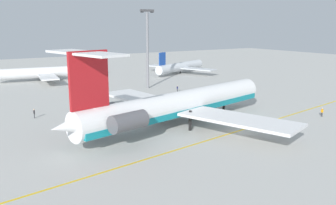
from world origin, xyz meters
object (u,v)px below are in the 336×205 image
main_jetliner (175,105)px  light_mast (147,45)px  airliner_far_left (42,73)px  airliner_mid_left (181,67)px  ground_crew_near_tail (177,88)px  ground_crew_portside (34,112)px  ground_crew_starboard (209,91)px  ground_crew_near_nose (322,111)px

main_jetliner → light_mast: size_ratio=2.23×
main_jetliner → airliner_far_left: 65.27m
airliner_mid_left → ground_crew_near_tail: (-21.68, -30.06, -1.33)m
airliner_far_left → ground_crew_portside: 47.98m
ground_crew_portside → ground_crew_starboard: 41.67m
airliner_far_left → airliner_mid_left: bearing=177.7°
ground_crew_portside → ground_crew_starboard: bearing=3.9°
airliner_mid_left → light_mast: (-25.35, -20.80, 9.36)m
ground_crew_near_tail → ground_crew_starboard: size_ratio=0.97×
main_jetliner → ground_crew_near_tail: size_ratio=27.41×
ground_crew_portside → light_mast: bearing=31.0°
main_jetliner → ground_crew_near_nose: bearing=-32.0°
ground_crew_near_tail → ground_crew_portside: ground_crew_portside is taller
airliner_mid_left → ground_crew_portside: 70.61m
airliner_far_left → ground_crew_portside: airliner_far_left is taller
ground_crew_near_tail → airliner_mid_left: bearing=-139.9°
ground_crew_near_tail → ground_crew_starboard: 9.11m
main_jetliner → airliner_far_left: main_jetliner is taller
main_jetliner → ground_crew_near_tail: (18.24, 26.72, -2.69)m
main_jetliner → light_mast: (14.58, 35.97, 7.99)m
main_jetliner → ground_crew_portside: bearing=123.3°
airliner_far_left → main_jetliner: bearing=103.7°
ground_crew_near_nose → ground_crew_starboard: bearing=54.3°
ground_crew_near_nose → light_mast: (-12.89, 45.40, 10.68)m
airliner_far_left → ground_crew_near_nose: (34.46, -74.31, -1.51)m
airliner_far_left → ground_crew_portside: (-12.45, -46.31, -1.47)m
ground_crew_portside → airliner_mid_left: bearing=36.7°
airliner_far_left → light_mast: 37.22m
ground_crew_near_nose → ground_crew_starboard: (-5.25, 27.94, 0.03)m
airliner_far_left → light_mast: bearing=134.3°
ground_crew_near_nose → light_mast: size_ratio=0.08×
airliner_mid_left → ground_crew_near_nose: airliner_mid_left is taller
main_jetliner → ground_crew_starboard: size_ratio=26.65×
airliner_far_left → ground_crew_portside: size_ratio=16.46×
ground_crew_starboard → light_mast: (-7.65, 17.46, 10.65)m
main_jetliner → airliner_far_left: bearing=83.1°
ground_crew_near_nose → ground_crew_starboard: size_ratio=0.98×
main_jetliner → airliner_mid_left: 69.42m
ground_crew_near_nose → ground_crew_near_tail: ground_crew_near_nose is taller
ground_crew_near_tail → light_mast: (-3.67, 9.26, 10.69)m
ground_crew_near_nose → light_mast: 48.38m
light_mast → ground_crew_starboard: bearing=-66.3°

